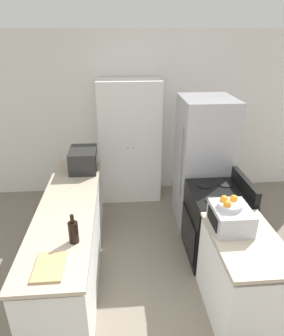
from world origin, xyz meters
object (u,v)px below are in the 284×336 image
object	(u,v)px
microwave	(84,160)
refrigerator	(203,163)
toaster_oven	(230,218)
fruit_bowl	(230,204)
stove	(216,224)
wine_bottle	(73,232)
pantry_cabinet	(130,142)

from	to	relation	value
microwave	refrigerator	bearing A→B (deg)	1.17
microwave	toaster_oven	size ratio (longest dim) A/B	1.16
microwave	fruit_bowl	world-z (taller)	fruit_bowl
stove	microwave	xyz separation A→B (m)	(-1.60, 0.75, 0.57)
microwave	toaster_oven	distance (m)	2.04
stove	refrigerator	world-z (taller)	refrigerator
stove	refrigerator	size ratio (longest dim) A/B	0.58
stove	fruit_bowl	bearing A→B (deg)	-102.44
toaster_oven	fruit_bowl	world-z (taller)	fruit_bowl
toaster_oven	wine_bottle	bearing A→B (deg)	-176.23
pantry_cabinet	refrigerator	bearing A→B (deg)	-39.12
stove	microwave	bearing A→B (deg)	154.90
pantry_cabinet	stove	size ratio (longest dim) A/B	1.85
refrigerator	microwave	distance (m)	1.62
stove	wine_bottle	xyz separation A→B (m)	(-1.54, -0.76, 0.54)
refrigerator	pantry_cabinet	bearing A→B (deg)	140.88
wine_bottle	refrigerator	bearing A→B (deg)	44.73
stove	toaster_oven	world-z (taller)	toaster_oven
refrigerator	microwave	size ratio (longest dim) A/B	3.95
pantry_cabinet	microwave	xyz separation A→B (m)	(-0.64, -0.82, 0.06)
refrigerator	toaster_oven	bearing A→B (deg)	-95.50
stove	fruit_bowl	xyz separation A→B (m)	(-0.14, -0.66, 0.68)
stove	refrigerator	distance (m)	0.90
refrigerator	microwave	bearing A→B (deg)	-178.83
stove	microwave	size ratio (longest dim) A/B	2.28
microwave	pantry_cabinet	bearing A→B (deg)	51.86
toaster_oven	refrigerator	bearing A→B (deg)	84.50
refrigerator	fruit_bowl	bearing A→B (deg)	-96.36
pantry_cabinet	wine_bottle	bearing A→B (deg)	-104.19
refrigerator	microwave	xyz separation A→B (m)	(-1.61, -0.03, 0.12)
microwave	wine_bottle	bearing A→B (deg)	-87.92
microwave	toaster_oven	xyz separation A→B (m)	(1.47, -1.42, -0.03)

